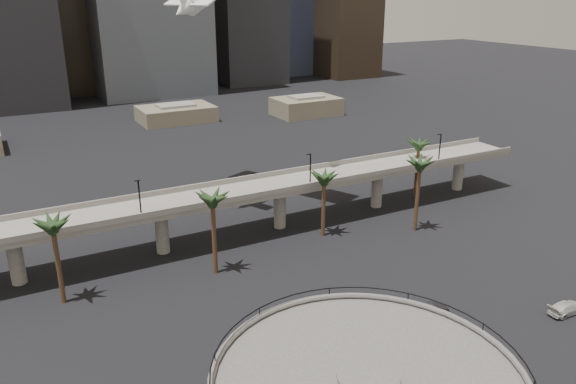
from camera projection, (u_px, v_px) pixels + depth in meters
overpass at (223, 200)px, 96.27m from camera, size 130.00×9.30×14.70m
palm_trees at (304, 181)px, 93.66m from camera, size 76.40×18.40×14.00m
low_buildings at (137, 122)px, 173.03m from camera, size 135.00×27.50×6.80m
car_b at (434, 308)px, 76.03m from camera, size 4.25×2.66×1.32m
car_c at (567, 308)px, 75.80m from camera, size 5.83×2.51×1.67m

